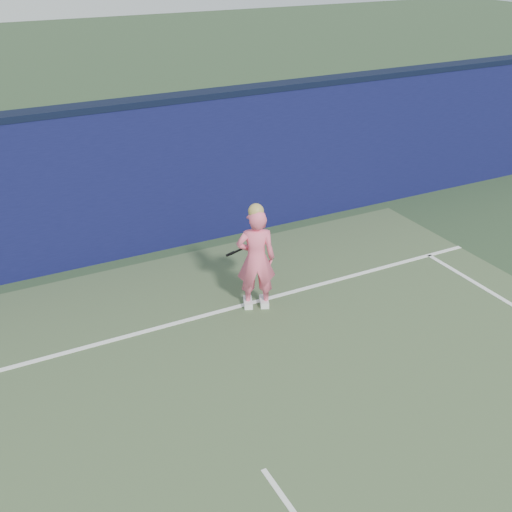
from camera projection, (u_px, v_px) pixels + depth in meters
backstop_wall at (104, 187)px, 10.38m from camera, size 24.00×0.40×2.50m
wall_cap at (95, 107)px, 9.79m from camera, size 24.00×0.42×0.10m
player at (256, 258)px, 9.15m from camera, size 0.66×0.55×1.62m
racket at (254, 245)px, 9.59m from camera, size 0.64×0.16×0.34m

